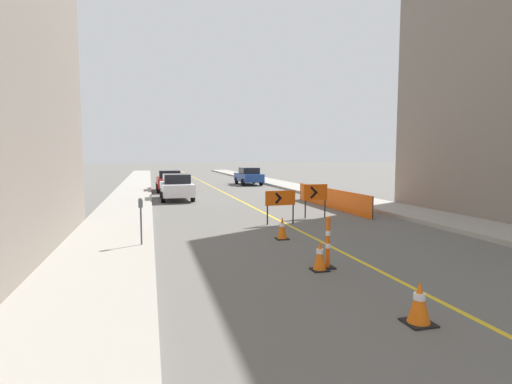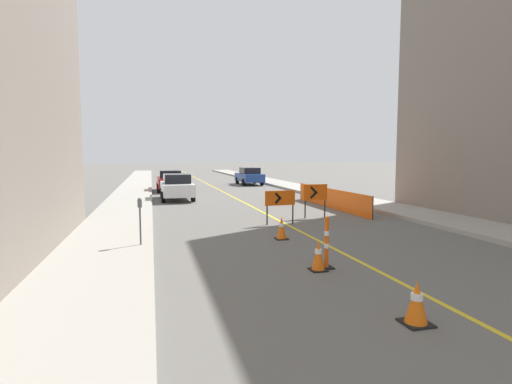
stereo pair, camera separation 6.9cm
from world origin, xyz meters
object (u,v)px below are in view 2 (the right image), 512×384
arrow_barricade_primary (280,200)px  parked_car_curb_near (177,187)px  parking_meter_near_curb (140,212)px  delineator_post_rear (327,246)px  arrow_barricade_secondary (315,194)px  parked_car_curb_far (249,176)px  traffic_cone_fourth (318,256)px  parked_car_curb_mid (170,181)px  traffic_cone_third (417,303)px  traffic_cone_fifth (281,228)px

arrow_barricade_primary → parked_car_curb_near: bearing=105.0°
parked_car_curb_near → parking_meter_near_curb: parked_car_curb_near is taller
delineator_post_rear → arrow_barricade_secondary: size_ratio=0.86×
delineator_post_rear → parked_car_curb_far: 27.57m
traffic_cone_fourth → arrow_barricade_primary: bearing=80.0°
parked_car_curb_near → parked_car_curb_far: bearing=55.6°
delineator_post_rear → arrow_barricade_secondary: 7.88m
parked_car_curb_mid → parked_car_curb_near: bearing=-89.3°
parked_car_curb_mid → arrow_barricade_primary: bearing=-78.2°
traffic_cone_third → parked_car_curb_mid: (-2.77, 25.49, 0.44)m
parked_car_curb_near → parked_car_curb_mid: same height
parked_car_curb_mid → parked_car_curb_far: (7.45, 5.00, 0.00)m
traffic_cone_fifth → parked_car_curb_near: 12.88m
traffic_cone_third → arrow_barricade_primary: 9.56m
delineator_post_rear → arrow_barricade_primary: arrow_barricade_primary is taller
traffic_cone_third → traffic_cone_fourth: traffic_cone_fourth is taller
traffic_cone_fifth → arrow_barricade_primary: size_ratio=0.55×
parked_car_curb_far → delineator_post_rear: bearing=-101.1°
delineator_post_rear → traffic_cone_fifth: bearing=89.8°
traffic_cone_fifth → delineator_post_rear: bearing=-90.2°
arrow_barricade_secondary → parked_car_curb_far: size_ratio=0.34×
delineator_post_rear → arrow_barricade_primary: bearing=82.2°
traffic_cone_fourth → arrow_barricade_secondary: bearing=67.4°
traffic_cone_fifth → parked_car_curb_mid: bearing=98.3°
parked_car_curb_mid → traffic_cone_fifth: bearing=-82.4°
parking_meter_near_curb → traffic_cone_third: bearing=-55.0°
traffic_cone_fifth → delineator_post_rear: 3.48m
arrow_barricade_primary → parked_car_curb_mid: size_ratio=0.31×
parked_car_curb_near → parked_car_curb_far: 13.25m
traffic_cone_third → traffic_cone_fourth: 3.23m
traffic_cone_third → delineator_post_rear: size_ratio=0.57×
arrow_barricade_secondary → parking_meter_near_curb: bearing=-146.7°
delineator_post_rear → arrow_barricade_primary: size_ratio=0.95×
traffic_cone_fifth → parked_car_curb_near: size_ratio=0.17×
parked_car_curb_near → parking_meter_near_curb: 13.19m
arrow_barricade_secondary → parked_car_curb_mid: parked_car_curb_mid is taller
traffic_cone_third → traffic_cone_fifth: 6.81m
traffic_cone_third → parked_car_curb_far: bearing=81.3°
delineator_post_rear → parked_car_curb_near: parked_car_curb_near is taller
delineator_post_rear → parking_meter_near_curb: (-4.40, 3.03, 0.57)m
traffic_cone_fifth → arrow_barricade_primary: (0.83, 2.70, 0.62)m
traffic_cone_fourth → parked_car_curb_near: 16.38m
arrow_barricade_primary → traffic_cone_fourth: bearing=-104.0°
parked_car_curb_near → parked_car_curb_mid: size_ratio=1.00×
parking_meter_near_curb → traffic_cone_fifth: bearing=5.7°
arrow_barricade_secondary → parked_car_curb_mid: (-5.55, 14.82, -0.25)m
delineator_post_rear → parked_car_curb_far: (4.73, 27.15, 0.24)m
parked_car_curb_near → parked_car_curb_far: size_ratio=1.00×
parked_car_curb_near → traffic_cone_fourth: bearing=-82.9°
traffic_cone_fourth → arrow_barricade_primary: size_ratio=0.54×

